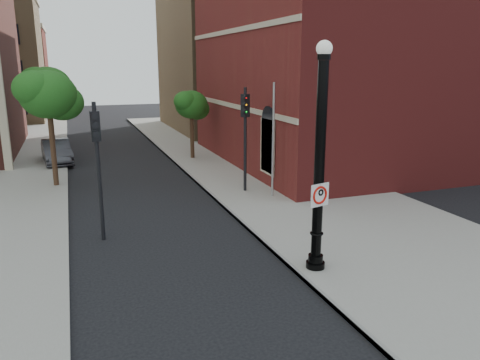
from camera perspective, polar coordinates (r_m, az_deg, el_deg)
name	(u,v)px	position (r m, az deg, el deg)	size (l,w,h in m)	color
ground	(229,286)	(12.79, -1.39, -12.81)	(120.00, 120.00, 0.00)	black
sidewalk_right	(278,180)	(23.64, 4.70, -0.05)	(8.00, 60.00, 0.12)	gray
curb_edge	(203,187)	(22.33, -4.57, -0.86)	(0.10, 60.00, 0.14)	gray
brick_wall_building	(400,56)	(31.64, 18.97, 14.12)	(22.30, 16.30, 12.50)	maroon
bg_building_tan_b	(289,50)	(45.32, 5.96, 15.44)	(22.00, 14.00, 14.00)	olive
lamppost	(319,171)	(12.84, 9.63, 1.05)	(0.54, 0.54, 6.36)	black
no_parking_sign	(320,195)	(12.84, 9.71, -1.79)	(0.62, 0.19, 0.64)	white
parked_car	(57,152)	(29.85, -21.44, 3.23)	(1.49, 4.28, 1.41)	#313136
traffic_signal_left	(97,149)	(15.75, -17.03, 3.64)	(0.30, 0.38, 4.61)	black
traffic_signal_right	(245,123)	(20.88, 0.64, 6.97)	(0.38, 0.42, 4.78)	black
utility_pole	(273,142)	(20.09, 4.06, 4.62)	(0.10, 0.10, 5.03)	#999999
street_tree_a	(49,96)	(23.54, -22.28, 9.48)	(3.05, 2.76, 5.50)	#382516
street_tree_b	(49,88)	(29.53, -22.28, 10.38)	(3.12, 2.82, 5.63)	#382516
street_tree_c	(192,105)	(28.81, -5.92, 9.03)	(2.34, 2.12, 4.22)	#382516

